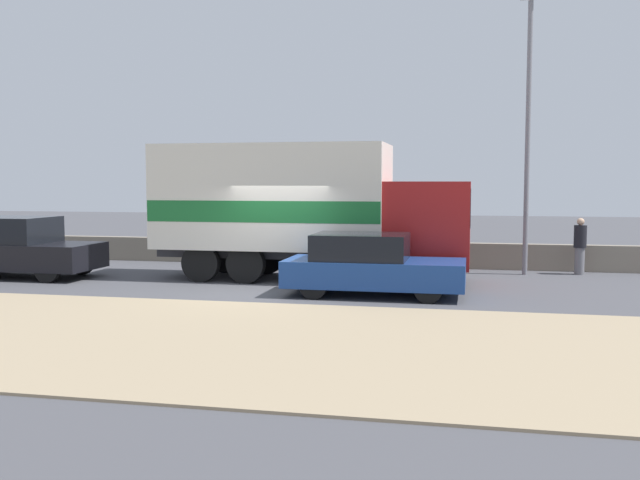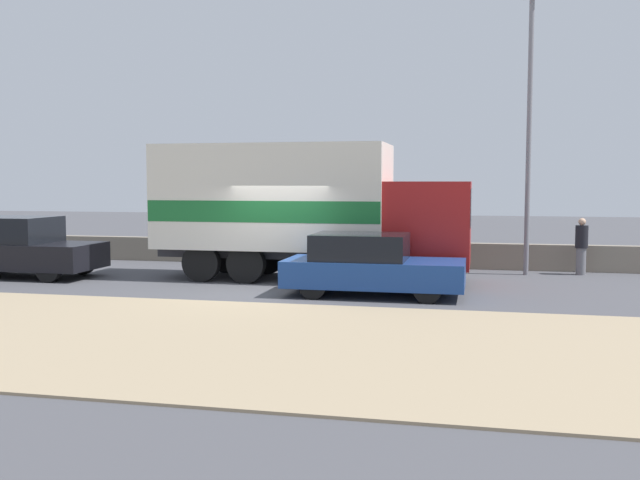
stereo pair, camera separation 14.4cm
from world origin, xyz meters
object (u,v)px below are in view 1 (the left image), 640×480
at_px(car_hatchback, 371,265).
at_px(car_sedan_second, 19,248).
at_px(pedestrian, 580,245).
at_px(street_lamp, 528,115).
at_px(box_truck, 299,206).

distance_m(car_hatchback, car_sedan_second, 9.87).
bearing_deg(car_sedan_second, car_hatchback, -6.57).
distance_m(car_hatchback, pedestrian, 7.18).
relative_size(street_lamp, pedestrian, 4.89).
xyz_separation_m(box_truck, car_sedan_second, (-7.55, -1.16, -1.15)).
bearing_deg(street_lamp, car_sedan_second, -165.62).
bearing_deg(car_sedan_second, pedestrian, 14.21).
distance_m(box_truck, pedestrian, 8.00).
xyz_separation_m(street_lamp, pedestrian, (1.50, 0.34, -3.62)).
xyz_separation_m(street_lamp, car_sedan_second, (-13.51, -3.46, -3.64)).
bearing_deg(street_lamp, pedestrian, 12.76).
height_order(car_sedan_second, pedestrian, car_sedan_second).
relative_size(box_truck, car_sedan_second, 2.00).
height_order(box_truck, pedestrian, box_truck).
height_order(box_truck, car_hatchback, box_truck).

